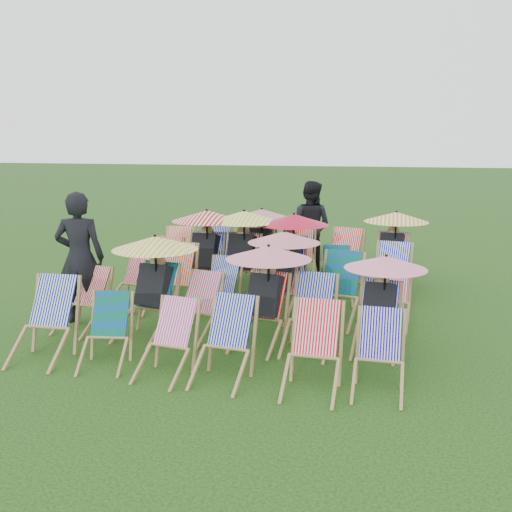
% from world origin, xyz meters
% --- Properties ---
extents(ground, '(100.00, 100.00, 0.00)m').
position_xyz_m(ground, '(0.00, 0.00, 0.00)').
color(ground, black).
rests_on(ground, ground).
extents(deckchair_0, '(0.68, 0.92, 0.96)m').
position_xyz_m(deckchair_0, '(-1.99, -2.18, 0.48)').
color(deckchair_0, '#9E7A49').
rests_on(deckchair_0, ground).
extents(deckchair_1, '(0.66, 0.83, 0.82)m').
position_xyz_m(deckchair_1, '(-1.17, -2.19, 0.41)').
color(deckchair_1, '#9E7A49').
rests_on(deckchair_1, ground).
extents(deckchair_2, '(0.65, 0.83, 0.83)m').
position_xyz_m(deckchair_2, '(-0.36, -2.31, 0.41)').
color(deckchair_2, '#9E7A49').
rests_on(deckchair_2, ground).
extents(deckchair_3, '(0.67, 0.87, 0.89)m').
position_xyz_m(deckchair_3, '(0.30, -2.28, 0.44)').
color(deckchair_3, '#9E7A49').
rests_on(deckchair_3, ground).
extents(deckchair_4, '(0.62, 0.85, 0.90)m').
position_xyz_m(deckchair_4, '(1.29, -2.33, 0.45)').
color(deckchair_4, '#9E7A49').
rests_on(deckchair_4, ground).
extents(deckchair_5, '(0.56, 0.78, 0.83)m').
position_xyz_m(deckchair_5, '(1.97, -2.21, 0.42)').
color(deckchair_5, '#9E7A49').
rests_on(deckchair_5, ground).
extents(deckchair_6, '(0.70, 0.87, 0.85)m').
position_xyz_m(deckchair_6, '(-2.10, -1.10, 0.42)').
color(deckchair_6, '#9E7A49').
rests_on(deckchair_6, ground).
extents(deckchair_7, '(1.15, 1.22, 1.36)m').
position_xyz_m(deckchair_7, '(-1.08, -1.10, 0.72)').
color(deckchair_7, '#9E7A49').
rests_on(deckchair_7, ground).
extents(deckchair_8, '(0.71, 0.88, 0.85)m').
position_xyz_m(deckchair_8, '(-0.47, -1.06, 0.43)').
color(deckchair_8, '#9E7A49').
rests_on(deckchair_8, ground).
extents(deckchair_9, '(1.09, 1.16, 1.30)m').
position_xyz_m(deckchair_9, '(0.48, -1.12, 0.69)').
color(deckchair_9, '#9E7A49').
rests_on(deckchair_9, ground).
extents(deckchair_10, '(0.69, 0.91, 0.93)m').
position_xyz_m(deckchair_10, '(1.09, -1.16, 0.46)').
color(deckchair_10, '#9E7A49').
rests_on(deckchair_10, ground).
extents(deckchair_11, '(1.02, 1.08, 1.21)m').
position_xyz_m(deckchair_11, '(1.94, -0.99, 0.64)').
color(deckchair_11, '#9E7A49').
rests_on(deckchair_11, ground).
extents(deckchair_12, '(0.72, 0.90, 0.88)m').
position_xyz_m(deckchair_12, '(-1.92, 0.11, 0.44)').
color(deckchair_12, '#9E7A49').
rests_on(deckchair_12, ground).
extents(deckchair_13, '(0.67, 0.94, 1.01)m').
position_xyz_m(deckchair_13, '(-1.24, 0.05, 0.51)').
color(deckchair_13, '#9E7A49').
rests_on(deckchair_13, ground).
extents(deckchair_14, '(0.68, 0.86, 0.86)m').
position_xyz_m(deckchair_14, '(-0.46, -0.03, 0.43)').
color(deckchair_14, '#9E7A49').
rests_on(deckchair_14, ground).
extents(deckchair_15, '(1.08, 1.15, 1.29)m').
position_xyz_m(deckchair_15, '(0.44, 0.15, 0.68)').
color(deckchair_15, '#9E7A49').
rests_on(deckchair_15, ground).
extents(deckchair_16, '(0.82, 1.02, 1.00)m').
position_xyz_m(deckchair_16, '(1.32, 0.03, 0.50)').
color(deckchair_16, '#9E7A49').
rests_on(deckchair_16, ground).
extents(deckchair_17, '(0.61, 0.81, 0.84)m').
position_xyz_m(deckchair_17, '(2.09, 0.09, 0.42)').
color(deckchair_17, '#9E7A49').
rests_on(deckchair_17, ground).
extents(deckchair_18, '(0.71, 0.91, 0.90)m').
position_xyz_m(deckchair_18, '(-1.90, 1.21, 0.45)').
color(deckchair_18, '#9E7A49').
rests_on(deckchair_18, ground).
extents(deckchair_19, '(1.20, 1.26, 1.43)m').
position_xyz_m(deckchair_19, '(-1.12, 1.24, 0.75)').
color(deckchair_19, '#9E7A49').
rests_on(deckchair_19, ground).
extents(deckchair_20, '(1.20, 1.25, 1.42)m').
position_xyz_m(deckchair_20, '(-0.47, 1.32, 0.75)').
color(deckchair_20, '#9E7A49').
rests_on(deckchair_20, ground).
extents(deckchair_21, '(1.18, 1.27, 1.39)m').
position_xyz_m(deckchair_21, '(0.42, 1.33, 0.74)').
color(deckchair_21, '#9E7A49').
rests_on(deckchair_21, ground).
extents(deckchair_22, '(0.68, 0.87, 0.87)m').
position_xyz_m(deckchair_22, '(1.21, 1.20, 0.44)').
color(deckchair_22, '#9E7A49').
rests_on(deckchair_22, ground).
extents(deckchair_23, '(0.78, 0.98, 0.97)m').
position_xyz_m(deckchair_23, '(2.05, 1.19, 0.48)').
color(deckchair_23, '#9E7A49').
rests_on(deckchair_23, ground).
extents(deckchair_24, '(0.65, 0.88, 0.92)m').
position_xyz_m(deckchair_24, '(-2.05, 2.29, 0.46)').
color(deckchair_24, '#9E7A49').
rests_on(deckchair_24, ground).
extents(deckchair_25, '(0.70, 0.92, 0.95)m').
position_xyz_m(deckchair_25, '(-1.24, 2.31, 0.47)').
color(deckchair_25, '#9E7A49').
rests_on(deckchair_25, ground).
extents(deckchair_26, '(1.11, 1.18, 1.32)m').
position_xyz_m(deckchair_26, '(-0.42, 2.49, 0.70)').
color(deckchair_26, '#9E7A49').
rests_on(deckchair_26, ground).
extents(deckchair_27, '(0.75, 0.98, 1.00)m').
position_xyz_m(deckchair_27, '(0.39, 2.35, 0.50)').
color(deckchair_27, '#9E7A49').
rests_on(deckchair_27, ground).
extents(deckchair_28, '(0.83, 1.03, 1.00)m').
position_xyz_m(deckchair_28, '(1.20, 2.32, 0.50)').
color(deckchair_28, '#9E7A49').
rests_on(deckchair_28, ground).
extents(deckchair_29, '(1.14, 1.22, 1.36)m').
position_xyz_m(deckchair_29, '(2.07, 2.35, 0.72)').
color(deckchair_29, '#9E7A49').
rests_on(deckchair_29, ground).
extents(person_left, '(0.79, 0.61, 1.91)m').
position_xyz_m(person_left, '(-2.30, -0.75, 0.96)').
color(person_left, black).
rests_on(person_left, ground).
extents(person_rear, '(1.03, 0.89, 1.82)m').
position_xyz_m(person_rear, '(0.46, 3.35, 0.91)').
color(person_rear, black).
rests_on(person_rear, ground).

